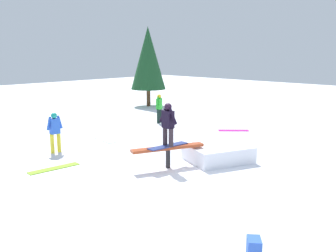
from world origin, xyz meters
name	(u,v)px	position (x,y,z in m)	size (l,w,h in m)	color
ground_plane	(168,168)	(0.00, 0.00, 0.00)	(60.00, 60.00, 0.00)	white
rail_feature	(168,150)	(0.00, 0.00, 0.54)	(2.15, 1.08, 0.63)	black
snow_kicker_ramp	(218,153)	(-1.56, 0.62, 0.25)	(1.80, 1.50, 0.49)	white
main_rider_on_rail	(168,125)	(0.00, 0.00, 1.25)	(1.35, 0.75, 1.26)	navy
bystander_blue	(55,130)	(1.42, -3.83, 0.76)	(0.57, 0.20, 1.35)	yellow
bystander_green	(159,107)	(-4.66, -5.11, 0.76)	(0.56, 0.29, 1.35)	black
loose_snowboard_white	(104,140)	(-0.74, -4.12, 0.01)	(1.31, 0.28, 0.02)	white
loose_snowboard_lime	(54,168)	(2.37, -2.28, 0.01)	(1.50, 0.28, 0.02)	#93CC2B
loose_snowboard_magenta	(234,130)	(-5.60, -1.56, 0.01)	(1.28, 0.28, 0.02)	#D81AA2
backpack_on_snow	(254,248)	(2.48, 4.37, 0.17)	(0.30, 0.22, 0.34)	blue
pine_tree_far	(148,58)	(-8.03, -9.46, 2.89)	(2.09, 2.09, 4.76)	#4C331E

